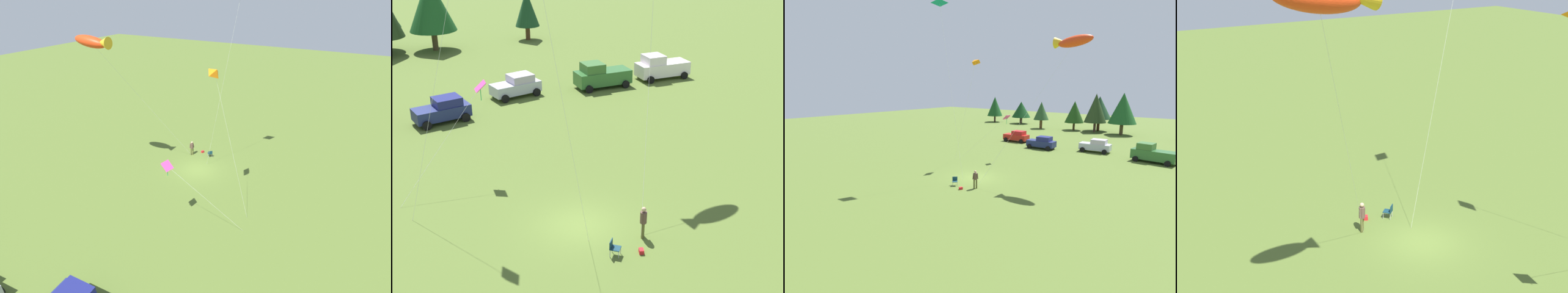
{
  "view_description": "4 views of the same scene",
  "coord_description": "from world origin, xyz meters",
  "views": [
    {
      "loc": [
        -13.02,
        24.95,
        17.64
      ],
      "look_at": [
        0.39,
        -0.19,
        2.67
      ],
      "focal_mm": 28.0,
      "sensor_mm": 36.0,
      "label": 1
    },
    {
      "loc": [
        -12.09,
        -20.99,
        15.51
      ],
      "look_at": [
        1.55,
        1.66,
        3.49
      ],
      "focal_mm": 50.0,
      "sensor_mm": 36.0,
      "label": 2
    },
    {
      "loc": [
        19.28,
        -23.63,
        9.34
      ],
      "look_at": [
        0.88,
        -0.29,
        3.45
      ],
      "focal_mm": 28.0,
      "sensor_mm": 36.0,
      "label": 3
    },
    {
      "loc": [
        15.26,
        20.21,
        15.07
      ],
      "look_at": [
        2.48,
        -1.04,
        5.59
      ],
      "focal_mm": 50.0,
      "sensor_mm": 36.0,
      "label": 4
    }
  ],
  "objects": [
    {
      "name": "backpack_on_grass",
      "position": [
        1.31,
        -3.72,
        0.11
      ],
      "size": [
        0.34,
        0.38,
        0.22
      ],
      "primitive_type": "cube",
      "rotation": [
        0.0,
        0.0,
        4.25
      ],
      "color": "red",
      "rests_on": "ground"
    },
    {
      "name": "ground_plane",
      "position": [
        0.0,
        0.0,
        0.0
      ],
      "size": [
        160.0,
        160.0,
        0.0
      ],
      "primitive_type": "plane",
      "color": "#4F6528"
    },
    {
      "name": "folding_chair",
      "position": [
        0.07,
        -3.18,
        0.49
      ],
      "size": [
        0.68,
        0.68,
        0.82
      ],
      "rotation": [
        0.0,
        0.0,
        5.44
      ],
      "color": "#123443",
      "rests_on": "ground"
    },
    {
      "name": "person_kite_flyer",
      "position": [
        2.18,
        -2.66,
        1.02
      ],
      "size": [
        0.5,
        0.52,
        1.74
      ],
      "rotation": [
        0.0,
        0.0,
        5.54
      ],
      "color": "brown",
      "rests_on": "ground"
    }
  ]
}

